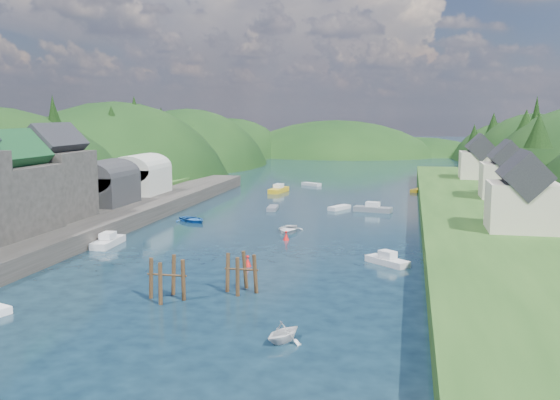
% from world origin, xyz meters
% --- Properties ---
extents(ground, '(600.00, 600.00, 0.00)m').
position_xyz_m(ground, '(0.00, 50.00, 0.00)').
color(ground, black).
rests_on(ground, ground).
extents(hillside_left, '(44.00, 245.56, 52.00)m').
position_xyz_m(hillside_left, '(-45.00, 75.00, -8.03)').
color(hillside_left, black).
rests_on(hillside_left, ground).
extents(far_hills, '(103.00, 68.00, 44.00)m').
position_xyz_m(far_hills, '(1.22, 174.01, -10.80)').
color(far_hills, black).
rests_on(far_hills, ground).
extents(hill_trees, '(91.49, 150.74, 12.79)m').
position_xyz_m(hill_trees, '(0.11, 64.92, 11.14)').
color(hill_trees, black).
rests_on(hill_trees, ground).
extents(quay_left, '(12.00, 110.00, 2.00)m').
position_xyz_m(quay_left, '(-24.00, 20.00, 1.00)').
color(quay_left, '#2D2B28').
rests_on(quay_left, ground).
extents(terrace_left_grass, '(12.00, 110.00, 2.50)m').
position_xyz_m(terrace_left_grass, '(-31.00, 20.00, 1.25)').
color(terrace_left_grass, '#234719').
rests_on(terrace_left_grass, ground).
extents(boat_sheds, '(7.00, 21.00, 7.50)m').
position_xyz_m(boat_sheds, '(-26.00, 39.00, 5.27)').
color(boat_sheds, '#2D2D30').
rests_on(boat_sheds, quay_left).
extents(terrace_right, '(16.00, 120.00, 2.40)m').
position_xyz_m(terrace_right, '(25.00, 40.00, 1.20)').
color(terrace_right, '#234719').
rests_on(terrace_right, ground).
extents(right_bank_cottages, '(9.00, 59.24, 8.41)m').
position_xyz_m(right_bank_cottages, '(28.00, 48.33, 5.84)').
color(right_bank_cottages, beige).
rests_on(right_bank_cottages, terrace_right).
extents(piling_cluster_near, '(3.24, 3.02, 3.88)m').
position_xyz_m(piling_cluster_near, '(-2.97, -1.01, 1.37)').
color(piling_cluster_near, '#382314').
rests_on(piling_cluster_near, ground).
extents(piling_cluster_far, '(2.82, 2.67, 3.79)m').
position_xyz_m(piling_cluster_far, '(2.22, 2.09, 1.32)').
color(piling_cluster_far, '#382314').
rests_on(piling_cluster_far, ground).
extents(channel_buoy_near, '(0.70, 0.70, 1.10)m').
position_xyz_m(channel_buoy_near, '(0.51, 10.52, 0.48)').
color(channel_buoy_near, red).
rests_on(channel_buoy_near, ground).
extents(channel_buoy_far, '(0.70, 0.70, 1.10)m').
position_xyz_m(channel_buoy_far, '(1.68, 23.43, 0.48)').
color(channel_buoy_far, red).
rests_on(channel_buoy_far, ground).
extents(moored_boats, '(36.59, 95.31, 2.10)m').
position_xyz_m(moored_boats, '(-4.52, 23.60, 0.51)').
color(moored_boats, gold).
rests_on(moored_boats, ground).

